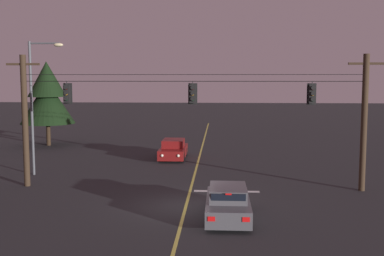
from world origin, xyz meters
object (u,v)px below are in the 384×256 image
Objects in this scene: street_lamp_corner at (36,95)px; traffic_light_leftmost at (67,94)px; traffic_light_centre at (312,94)px; car_oncoming_lead at (173,150)px; traffic_light_left_inner at (193,94)px; tree_verge_far at (47,96)px; car_waiting_near_lane at (228,203)px.

traffic_light_leftmost is at bearing -46.27° from street_lamp_corner.
traffic_light_centre is 0.28× the size of car_oncoming_lead.
traffic_light_centre is (6.17, 0.00, 0.00)m from traffic_light_left_inner.
street_lamp_corner is at bearing 169.29° from traffic_light_centre.
tree_verge_far reaches higher than car_oncoming_lead.
traffic_light_centre is 13.09m from car_oncoming_lead.
car_waiting_near_lane is (1.80, -5.32, -4.39)m from traffic_light_left_inner.
car_waiting_near_lane is 25.96m from tree_verge_far.
traffic_light_leftmost is 11.30m from car_oncoming_lead.
traffic_light_left_inner and traffic_light_centre have the same top height.
traffic_light_leftmost is 0.28× the size of car_waiting_near_lane.
traffic_light_left_inner is at bearing -78.06° from car_oncoming_lead.
tree_verge_far is (-19.67, 15.32, -0.70)m from traffic_light_centre.
street_lamp_corner is (-7.59, -6.30, 4.17)m from car_oncoming_lead.
car_oncoming_lead is (-3.76, 14.59, -0.00)m from car_waiting_near_lane.
car_waiting_near_lane is at bearing -32.02° from traffic_light_leftmost.
tree_verge_far is at bearing 107.76° from street_lamp_corner.
car_waiting_near_lane is at bearing -71.30° from traffic_light_left_inner.
traffic_light_leftmost is 0.17× the size of tree_verge_far.
tree_verge_far is at bearing 131.39° from traffic_light_left_inner.
car_waiting_near_lane is 14.66m from street_lamp_corner.
tree_verge_far reaches higher than car_waiting_near_lane.
traffic_light_centre is 16.00m from street_lamp_corner.
traffic_light_centre is (12.87, 0.00, 0.00)m from traffic_light_leftmost.
car_waiting_near_lane is (8.50, -5.32, -4.39)m from traffic_light_leftmost.
traffic_light_leftmost is at bearing 147.98° from car_waiting_near_lane.
traffic_light_left_inner is at bearing 108.70° from car_waiting_near_lane.
tree_verge_far reaches higher than traffic_light_leftmost.
traffic_light_centre is 0.15× the size of street_lamp_corner.
tree_verge_far is at bearing 152.34° from car_oncoming_lead.
traffic_light_centre is at bearing -37.91° from tree_verge_far.
traffic_light_leftmost is at bearing 180.00° from traffic_light_left_inner.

